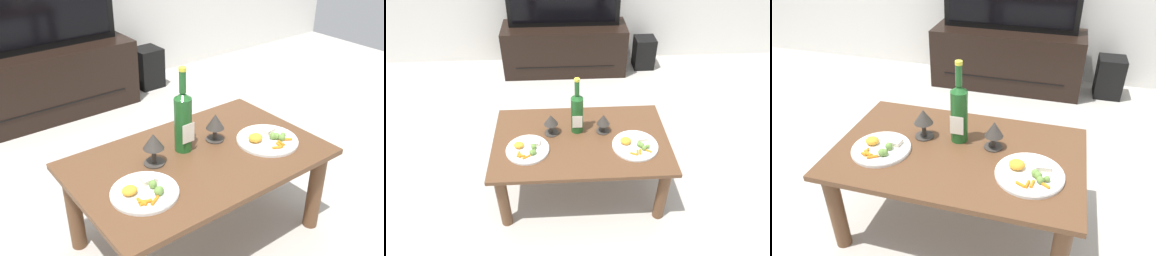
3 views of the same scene
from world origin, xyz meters
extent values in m
plane|color=#B7B2A8|center=(0.00, 0.00, 0.00)|extent=(6.40, 6.40, 0.00)
cube|color=brown|center=(0.00, 0.00, 0.43)|extent=(1.10, 0.68, 0.03)
cylinder|color=brown|center=(0.48, -0.27, 0.21)|extent=(0.07, 0.07, 0.41)
cylinder|color=brown|center=(-0.48, 0.27, 0.21)|extent=(0.07, 0.07, 0.41)
cylinder|color=brown|center=(0.48, 0.27, 0.21)|extent=(0.07, 0.07, 0.41)
cube|color=black|center=(-0.06, 1.67, 0.25)|extent=(1.24, 0.42, 0.49)
cube|color=black|center=(-0.06, 1.46, 0.15)|extent=(0.99, 0.01, 0.01)
cube|color=black|center=(-0.06, 1.67, 0.78)|extent=(1.09, 0.04, 0.57)
cube|color=black|center=(-0.06, 1.64, 0.78)|extent=(1.00, 0.01, 0.48)
cube|color=black|center=(0.78, 1.69, 0.16)|extent=(0.21, 0.21, 0.33)
cylinder|color=#1E5923|center=(-0.02, 0.09, 0.56)|extent=(0.08, 0.08, 0.25)
cone|color=#1E5923|center=(-0.02, 0.09, 0.70)|extent=(0.08, 0.08, 0.03)
cylinder|color=#1E5923|center=(-0.02, 0.09, 0.76)|extent=(0.03, 0.03, 0.09)
cylinder|color=yellow|center=(-0.02, 0.09, 0.82)|extent=(0.03, 0.03, 0.02)
cube|color=silver|center=(-0.02, 0.05, 0.54)|extent=(0.06, 0.00, 0.09)
cylinder|color=#38332D|center=(-0.18, 0.07, 0.44)|extent=(0.09, 0.09, 0.01)
cylinder|color=#38332D|center=(-0.18, 0.07, 0.48)|extent=(0.02, 0.02, 0.07)
cone|color=#38332D|center=(-0.18, 0.07, 0.55)|extent=(0.09, 0.09, 0.07)
cylinder|color=#38332D|center=(0.15, 0.07, 0.44)|extent=(0.08, 0.08, 0.01)
cylinder|color=#38332D|center=(0.15, 0.07, 0.47)|extent=(0.02, 0.02, 0.06)
cone|color=#38332D|center=(0.15, 0.07, 0.54)|extent=(0.08, 0.08, 0.07)
cylinder|color=white|center=(-0.33, -0.09, 0.45)|extent=(0.26, 0.26, 0.01)
torus|color=white|center=(-0.33, -0.09, 0.45)|extent=(0.26, 0.26, 0.01)
ellipsoid|color=orange|center=(-0.38, -0.07, 0.47)|extent=(0.06, 0.05, 0.03)
cube|color=beige|center=(-0.28, -0.04, 0.46)|extent=(0.06, 0.05, 0.02)
cylinder|color=orange|center=(-0.37, -0.14, 0.46)|extent=(0.02, 0.05, 0.01)
cylinder|color=orange|center=(-0.36, -0.15, 0.46)|extent=(0.05, 0.04, 0.01)
cylinder|color=orange|center=(-0.36, -0.15, 0.46)|extent=(0.05, 0.01, 0.01)
cylinder|color=orange|center=(-0.33, -0.16, 0.46)|extent=(0.05, 0.04, 0.01)
sphere|color=olive|center=(-0.29, -0.13, 0.47)|extent=(0.03, 0.03, 0.03)
sphere|color=olive|center=(-0.29, -0.09, 0.47)|extent=(0.03, 0.03, 0.03)
sphere|color=olive|center=(-0.30, -0.14, 0.47)|extent=(0.03, 0.03, 0.03)
cylinder|color=white|center=(0.33, -0.09, 0.45)|extent=(0.28, 0.28, 0.01)
torus|color=white|center=(0.33, -0.09, 0.45)|extent=(0.28, 0.28, 0.01)
ellipsoid|color=orange|center=(0.27, -0.07, 0.47)|extent=(0.07, 0.06, 0.04)
cube|color=beige|center=(0.38, -0.04, 0.46)|extent=(0.07, 0.06, 0.02)
cylinder|color=orange|center=(0.30, -0.17, 0.46)|extent=(0.04, 0.03, 0.01)
cylinder|color=orange|center=(0.33, -0.16, 0.46)|extent=(0.02, 0.04, 0.01)
cylinder|color=orange|center=(0.34, -0.16, 0.46)|extent=(0.02, 0.04, 0.01)
cylinder|color=orange|center=(0.39, -0.15, 0.46)|extent=(0.04, 0.03, 0.01)
sphere|color=olive|center=(0.40, -0.12, 0.46)|extent=(0.03, 0.03, 0.03)
sphere|color=olive|center=(0.35, -0.10, 0.47)|extent=(0.03, 0.03, 0.03)
sphere|color=olive|center=(0.37, -0.13, 0.47)|extent=(0.03, 0.03, 0.03)
sphere|color=olive|center=(0.36, -0.11, 0.47)|extent=(0.03, 0.03, 0.03)
camera|label=1|loc=(-0.98, -1.25, 1.44)|focal=40.69mm
camera|label=2|loc=(-0.11, -1.65, 1.86)|focal=32.59mm
camera|label=3|loc=(0.38, -1.25, 1.37)|focal=34.06mm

